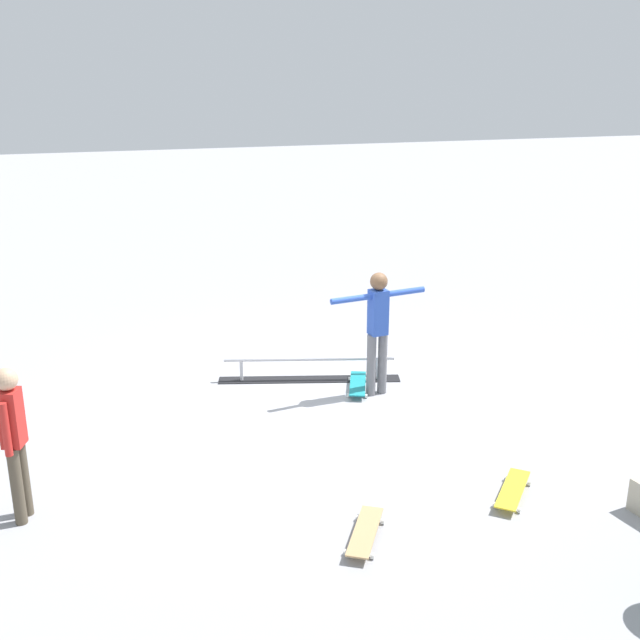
{
  "coord_description": "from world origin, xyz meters",
  "views": [
    {
      "loc": [
        2.42,
        8.74,
        4.03
      ],
      "look_at": [
        -0.19,
        -0.02,
        1.0
      ],
      "focal_mm": 43.82,
      "sensor_mm": 36.0,
      "label": 1
    }
  ],
  "objects_px": {
    "skateboard_main": "(358,384)",
    "loose_skateboard_natural": "(365,532)",
    "skater_main": "(378,325)",
    "loose_skateboard_yellow": "(513,489)",
    "bystander_red_shirt": "(14,436)",
    "grind_rail": "(309,370)"
  },
  "relations": [
    {
      "from": "loose_skateboard_natural",
      "to": "bystander_red_shirt",
      "type": "bearing_deg",
      "value": 97.56
    },
    {
      "from": "loose_skateboard_natural",
      "to": "skater_main",
      "type": "bearing_deg",
      "value": 7.92
    },
    {
      "from": "grind_rail",
      "to": "skateboard_main",
      "type": "bearing_deg",
      "value": 151.76
    },
    {
      "from": "skateboard_main",
      "to": "bystander_red_shirt",
      "type": "xyz_separation_m",
      "value": [
        3.95,
        1.96,
        0.77
      ]
    },
    {
      "from": "skater_main",
      "to": "skateboard_main",
      "type": "xyz_separation_m",
      "value": [
        0.18,
        -0.2,
        -0.85
      ]
    },
    {
      "from": "skateboard_main",
      "to": "loose_skateboard_yellow",
      "type": "height_order",
      "value": "same"
    },
    {
      "from": "skateboard_main",
      "to": "bystander_red_shirt",
      "type": "distance_m",
      "value": 4.48
    },
    {
      "from": "bystander_red_shirt",
      "to": "loose_skateboard_natural",
      "type": "relative_size",
      "value": 1.89
    },
    {
      "from": "skater_main",
      "to": "loose_skateboard_natural",
      "type": "height_order",
      "value": "skater_main"
    },
    {
      "from": "loose_skateboard_natural",
      "to": "loose_skateboard_yellow",
      "type": "bearing_deg",
      "value": -50.46
    },
    {
      "from": "skateboard_main",
      "to": "loose_skateboard_yellow",
      "type": "distance_m",
      "value": 2.97
    },
    {
      "from": "bystander_red_shirt",
      "to": "loose_skateboard_yellow",
      "type": "relative_size",
      "value": 2.04
    },
    {
      "from": "loose_skateboard_yellow",
      "to": "bystander_red_shirt",
      "type": "bearing_deg",
      "value": 118.93
    },
    {
      "from": "skateboard_main",
      "to": "bystander_red_shirt",
      "type": "relative_size",
      "value": 0.55
    },
    {
      "from": "skateboard_main",
      "to": "loose_skateboard_natural",
      "type": "bearing_deg",
      "value": 2.5
    },
    {
      "from": "loose_skateboard_yellow",
      "to": "skater_main",
      "type": "bearing_deg",
      "value": 49.22
    },
    {
      "from": "skateboard_main",
      "to": "grind_rail",
      "type": "bearing_deg",
      "value": -112.38
    },
    {
      "from": "grind_rail",
      "to": "skateboard_main",
      "type": "distance_m",
      "value": 0.71
    },
    {
      "from": "skateboard_main",
      "to": "loose_skateboard_natural",
      "type": "xyz_separation_m",
      "value": [
        1.03,
        3.18,
        0.0
      ]
    },
    {
      "from": "grind_rail",
      "to": "loose_skateboard_yellow",
      "type": "height_order",
      "value": "grind_rail"
    },
    {
      "from": "grind_rail",
      "to": "skateboard_main",
      "type": "relative_size",
      "value": 2.92
    },
    {
      "from": "skateboard_main",
      "to": "loose_skateboard_natural",
      "type": "distance_m",
      "value": 3.34
    }
  ]
}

